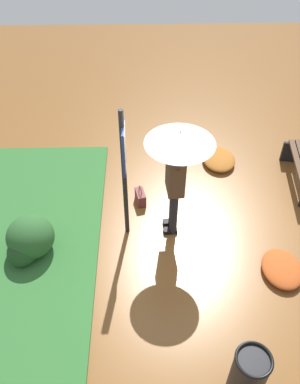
% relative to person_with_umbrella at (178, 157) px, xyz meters
% --- Properties ---
extents(ground_plane, '(18.00, 18.00, 0.00)m').
position_rel_person_with_umbrella_xyz_m(ground_plane, '(-0.04, 0.13, -1.55)').
color(ground_plane, brown).
extents(person_with_umbrella, '(0.96, 0.96, 2.04)m').
position_rel_person_with_umbrella_xyz_m(person_with_umbrella, '(0.00, 0.00, 0.00)').
color(person_with_umbrella, black).
rests_on(person_with_umbrella, ground_plane).
extents(info_sign_post, '(0.44, 0.07, 2.30)m').
position_rel_person_with_umbrella_xyz_m(info_sign_post, '(-0.03, -0.75, -0.11)').
color(info_sign_post, black).
rests_on(info_sign_post, ground_plane).
extents(handbag, '(0.32, 0.20, 0.37)m').
position_rel_person_with_umbrella_xyz_m(handbag, '(-0.70, -0.54, -1.42)').
color(handbag, brown).
rests_on(handbag, ground_plane).
extents(trash_bin, '(0.42, 0.42, 0.83)m').
position_rel_person_with_umbrella_xyz_m(trash_bin, '(2.51, 0.66, -1.13)').
color(trash_bin, black).
rests_on(trash_bin, ground_plane).
extents(shrub_cluster, '(0.80, 0.72, 0.65)m').
position_rel_person_with_umbrella_xyz_m(shrub_cluster, '(0.38, -2.23, -1.25)').
color(shrub_cluster, '#285628').
rests_on(shrub_cluster, ground_plane).
extents(leaf_pile_near_person, '(0.78, 0.63, 0.17)m').
position_rel_person_with_umbrella_xyz_m(leaf_pile_near_person, '(-1.78, 1.01, -1.47)').
color(leaf_pile_near_person, '#A86023').
rests_on(leaf_pile_near_person, ground_plane).
extents(leaf_pile_by_bench, '(0.75, 0.60, 0.16)m').
position_rel_person_with_umbrella_xyz_m(leaf_pile_by_bench, '(0.84, 1.56, -1.47)').
color(leaf_pile_by_bench, '#B74C1E').
rests_on(leaf_pile_by_bench, ground_plane).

